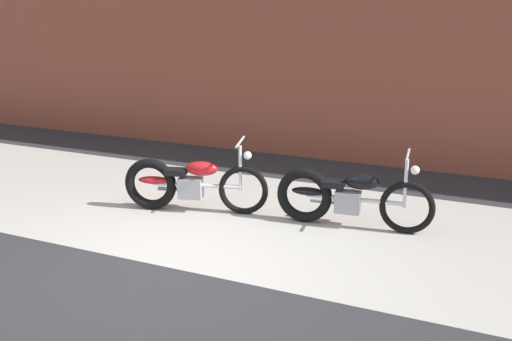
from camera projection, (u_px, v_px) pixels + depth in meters
name	position (u px, v px, depth m)	size (l,w,h in m)	color
ground_plane	(168.00, 267.00, 6.24)	(80.00, 80.00, 0.00)	#2D2D30
sidewalk_slab	(237.00, 215.00, 7.77)	(36.00, 3.50, 0.01)	#B2ADA3
motorcycle_red	(185.00, 183.00, 7.81)	(1.96, 0.77, 1.03)	black
motorcycle_black	(342.00, 197.00, 7.28)	(2.01, 0.58, 1.03)	black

